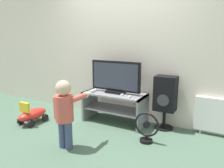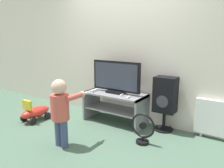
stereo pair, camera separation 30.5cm
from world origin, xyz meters
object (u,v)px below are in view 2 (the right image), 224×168
(remote_secondary, at_px, (121,95))
(speaker_tower, at_px, (165,96))
(television, at_px, (116,78))
(remote_primary, at_px, (128,97))
(floor_fan, at_px, (143,130))
(child, at_px, (61,107))
(game_console, at_px, (94,91))
(ride_on_toy, at_px, (35,112))
(radiator, at_px, (222,119))

(remote_secondary, xyz_separation_m, speaker_tower, (0.68, 0.23, 0.02))
(television, xyz_separation_m, remote_primary, (0.34, -0.16, -0.26))
(television, height_order, floor_fan, television)
(floor_fan, bearing_deg, speaker_tower, 82.24)
(child, distance_m, speaker_tower, 1.64)
(game_console, relative_size, child, 0.19)
(game_console, xyz_separation_m, ride_on_toy, (-0.88, -0.63, -0.40))
(television, distance_m, radiator, 1.76)
(television, relative_size, remote_primary, 6.93)
(radiator, bearing_deg, remote_secondary, -167.38)
(game_console, height_order, child, child)
(remote_secondary, relative_size, floor_fan, 0.30)
(floor_fan, relative_size, radiator, 0.60)
(game_console, xyz_separation_m, speaker_tower, (1.23, 0.28, 0.02))
(television, relative_size, ride_on_toy, 1.60)
(speaker_tower, relative_size, ride_on_toy, 1.53)
(speaker_tower, distance_m, ride_on_toy, 2.33)
(television, relative_size, speaker_tower, 1.04)
(ride_on_toy, bearing_deg, speaker_tower, 23.33)
(ride_on_toy, bearing_deg, game_console, 35.62)
(remote_secondary, distance_m, radiator, 1.56)
(remote_secondary, bearing_deg, ride_on_toy, -154.76)
(game_console, xyz_separation_m, remote_secondary, (0.55, 0.04, -0.01))
(remote_primary, xyz_separation_m, ride_on_toy, (-1.60, -0.61, -0.39))
(radiator, bearing_deg, child, -142.24)
(television, bearing_deg, child, -96.72)
(remote_secondary, distance_m, speaker_tower, 0.72)
(game_console, bearing_deg, speaker_tower, 12.77)
(game_console, height_order, remote_secondary, game_console)
(remote_primary, xyz_separation_m, radiator, (1.34, 0.40, -0.22))
(speaker_tower, bearing_deg, ride_on_toy, -156.67)
(television, bearing_deg, remote_secondary, -29.26)
(speaker_tower, xyz_separation_m, radiator, (0.83, 0.10, -0.24))
(remote_primary, bearing_deg, floor_fan, -36.89)
(child, relative_size, ride_on_toy, 1.65)
(floor_fan, bearing_deg, game_console, 163.46)
(remote_primary, distance_m, floor_fan, 0.63)
(game_console, height_order, remote_primary, game_console)
(remote_primary, height_order, floor_fan, remote_primary)
(speaker_tower, bearing_deg, floor_fan, -97.76)
(floor_fan, distance_m, radiator, 1.17)
(ride_on_toy, bearing_deg, television, 31.63)
(child, bearing_deg, floor_fan, 37.25)
(game_console, xyz_separation_m, child, (0.24, -1.03, 0.01))
(floor_fan, relative_size, ride_on_toy, 0.78)
(game_console, bearing_deg, remote_secondary, 4.56)
(child, xyz_separation_m, floor_fan, (0.90, 0.69, -0.36))
(game_console, relative_size, speaker_tower, 0.20)
(remote_secondary, height_order, child, child)
(ride_on_toy, xyz_separation_m, radiator, (2.93, 1.01, 0.17))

